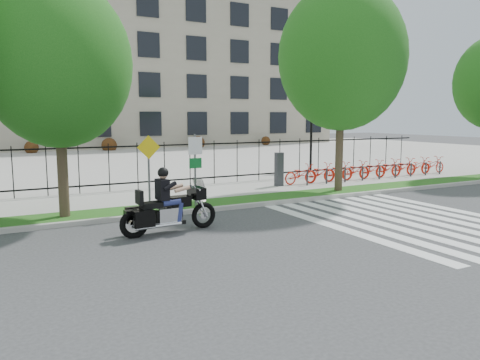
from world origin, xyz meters
name	(u,v)px	position (x,y,z in m)	size (l,w,h in m)	color
ground	(278,238)	(0.00, 0.00, 0.00)	(120.00, 120.00, 0.00)	#333436
curb	(214,209)	(0.00, 4.10, 0.07)	(60.00, 0.20, 0.15)	#9F9C95
grass_verge	(204,205)	(0.00, 4.95, 0.07)	(60.00, 1.50, 0.15)	#1B4A12
sidewalk	(179,195)	(0.00, 7.45, 0.07)	(60.00, 3.50, 0.15)	#A39F98
plaza	(94,160)	(0.00, 25.00, 0.05)	(80.00, 34.00, 0.10)	#A39F98
crosswalk_stripes	(406,219)	(4.83, 0.00, 0.01)	(5.70, 8.00, 0.01)	silver
iron_fence	(164,165)	(0.00, 9.20, 1.15)	(30.00, 0.06, 2.00)	black
office_building	(53,53)	(0.00, 44.92, 9.97)	(60.00, 21.90, 20.15)	gray
lamp_post_right	(312,117)	(10.00, 12.00, 3.21)	(1.06, 0.70, 4.25)	black
street_tree_1	(57,63)	(-4.75, 4.95, 4.83)	(4.45, 4.45, 7.25)	#34281C
street_tree_2	(342,57)	(6.19, 4.95, 5.63)	(5.19, 5.19, 8.48)	#34281C
bike_share_station	(371,169)	(10.18, 7.20, 0.61)	(11.05, 0.85, 1.50)	#2D2D33
sign_pole_regulatory	(195,161)	(-0.47, 4.58, 1.74)	(0.50, 0.09, 2.50)	#59595B
sign_pole_warning	(149,163)	(-2.12, 4.58, 1.74)	(0.78, 0.09, 2.49)	#59595B
motorcycle_rider	(169,207)	(-2.37, 1.97, 0.75)	(2.91, 0.90, 2.25)	black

